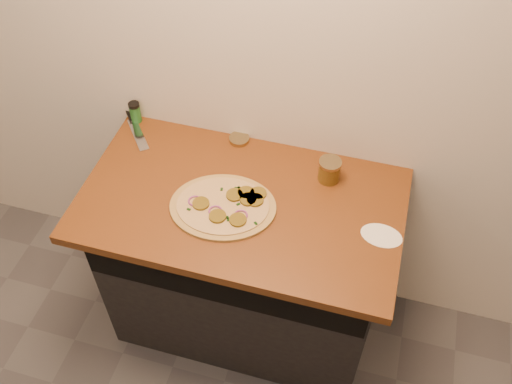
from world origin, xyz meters
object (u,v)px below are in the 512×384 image
(chefs_knife, at_px, (133,123))
(salsa_jar, at_px, (329,170))
(pizza, at_px, (224,206))
(spice_shaker, at_px, (135,112))

(chefs_knife, xyz_separation_m, salsa_jar, (0.85, -0.09, 0.04))
(pizza, bearing_deg, salsa_jar, 36.04)
(pizza, distance_m, salsa_jar, 0.42)
(pizza, relative_size, chefs_knife, 1.79)
(pizza, xyz_separation_m, salsa_jar, (0.34, 0.25, 0.04))
(chefs_knife, height_order, spice_shaker, spice_shaker)
(pizza, xyz_separation_m, chefs_knife, (-0.51, 0.33, -0.00))
(chefs_knife, distance_m, spice_shaker, 0.05)
(pizza, height_order, chefs_knife, pizza)
(chefs_knife, bearing_deg, pizza, -33.22)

